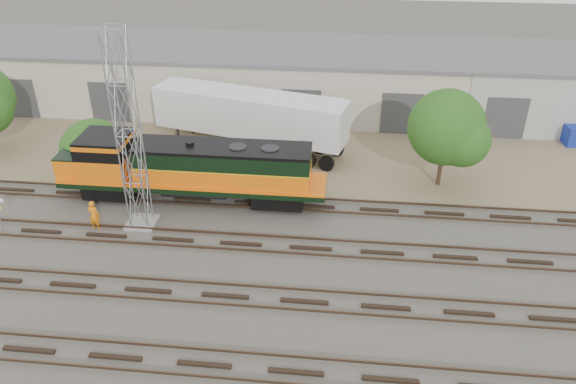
# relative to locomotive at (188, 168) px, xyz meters

# --- Properties ---
(ground) EXTENTS (140.00, 140.00, 0.00)m
(ground) POSITION_rel_locomotive_xyz_m (4.12, -6.00, -2.34)
(ground) COLOR #47423A
(ground) RESTS_ON ground
(dirt_strip) EXTENTS (80.00, 16.00, 0.02)m
(dirt_strip) POSITION_rel_locomotive_xyz_m (4.12, 9.00, -2.33)
(dirt_strip) COLOR #726047
(dirt_strip) RESTS_ON ground
(tracks) EXTENTS (80.00, 20.40, 0.28)m
(tracks) POSITION_rel_locomotive_xyz_m (4.12, -9.00, -2.26)
(tracks) COLOR black
(tracks) RESTS_ON ground
(warehouse) EXTENTS (58.40, 10.40, 5.30)m
(warehouse) POSITION_rel_locomotive_xyz_m (4.16, 16.98, 0.31)
(warehouse) COLOR beige
(warehouse) RESTS_ON ground
(locomotive) EXTENTS (16.94, 2.97, 4.07)m
(locomotive) POSITION_rel_locomotive_xyz_m (0.00, 0.00, 0.00)
(locomotive) COLOR black
(locomotive) RESTS_ON tracks
(signal_tower) EXTENTS (1.74, 1.74, 11.80)m
(signal_tower) POSITION_rel_locomotive_xyz_m (-2.22, -2.96, 3.40)
(signal_tower) COLOR gray
(signal_tower) RESTS_ON ground
(worker) EXTENTS (0.74, 0.52, 1.91)m
(worker) POSITION_rel_locomotive_xyz_m (-4.78, -3.77, -1.38)
(worker) COLOR orange
(worker) RESTS_ON ground
(semi_trailer) EXTENTS (14.82, 6.48, 4.48)m
(semi_trailer) POSITION_rel_locomotive_xyz_m (3.01, 7.73, 0.48)
(semi_trailer) COLOR silver
(semi_trailer) RESTS_ON ground
(dumpster_blue) EXTENTS (1.78, 1.69, 1.50)m
(dumpster_blue) POSITION_rel_locomotive_xyz_m (27.43, 11.44, -1.59)
(dumpster_blue) COLOR navy
(dumpster_blue) RESTS_ON ground
(tree_mid) EXTENTS (4.85, 4.62, 4.62)m
(tree_mid) POSITION_rel_locomotive_xyz_m (-6.72, 1.92, -0.42)
(tree_mid) COLOR #382619
(tree_mid) RESTS_ON ground
(tree_east) EXTENTS (5.22, 4.97, 6.71)m
(tree_east) POSITION_rel_locomotive_xyz_m (16.43, 3.61, 1.75)
(tree_east) COLOR #382619
(tree_east) RESTS_ON ground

